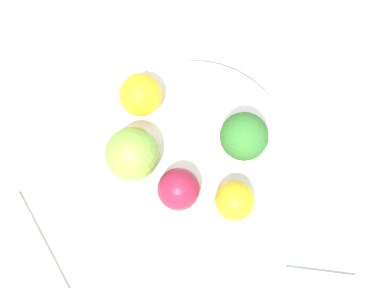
{
  "coord_description": "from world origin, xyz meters",
  "views": [
    {
      "loc": [
        0.19,
        -0.06,
        0.6
      ],
      "look_at": [
        0.0,
        0.0,
        0.06
      ],
      "focal_mm": 50.0,
      "sensor_mm": 36.0,
      "label": 1
    }
  ],
  "objects_px": {
    "broccoli": "(244,137)",
    "spoon": "(321,279)",
    "bowl": "(192,152)",
    "apple_green": "(179,189)",
    "orange_back": "(235,201)",
    "apple_red": "(131,150)",
    "orange_front": "(141,95)"
  },
  "relations": [
    {
      "from": "broccoli",
      "to": "spoon",
      "type": "bearing_deg",
      "value": 14.64
    },
    {
      "from": "bowl",
      "to": "apple_green",
      "type": "bearing_deg",
      "value": -30.65
    },
    {
      "from": "broccoli",
      "to": "orange_back",
      "type": "xyz_separation_m",
      "value": [
        0.06,
        -0.03,
        -0.02
      ]
    },
    {
      "from": "orange_back",
      "to": "apple_green",
      "type": "bearing_deg",
      "value": -118.05
    },
    {
      "from": "spoon",
      "to": "apple_red",
      "type": "bearing_deg",
      "value": -138.41
    },
    {
      "from": "broccoli",
      "to": "orange_front",
      "type": "relative_size",
      "value": 1.32
    },
    {
      "from": "apple_red",
      "to": "spoon",
      "type": "height_order",
      "value": "apple_red"
    },
    {
      "from": "broccoli",
      "to": "orange_front",
      "type": "height_order",
      "value": "broccoli"
    },
    {
      "from": "orange_front",
      "to": "spoon",
      "type": "height_order",
      "value": "orange_front"
    },
    {
      "from": "apple_red",
      "to": "orange_front",
      "type": "height_order",
      "value": "apple_red"
    },
    {
      "from": "apple_green",
      "to": "orange_front",
      "type": "distance_m",
      "value": 0.11
    },
    {
      "from": "apple_red",
      "to": "apple_green",
      "type": "xyz_separation_m",
      "value": [
        0.05,
        0.04,
        -0.01
      ]
    },
    {
      "from": "apple_red",
      "to": "orange_back",
      "type": "xyz_separation_m",
      "value": [
        0.08,
        0.09,
        -0.01
      ]
    },
    {
      "from": "apple_red",
      "to": "apple_green",
      "type": "bearing_deg",
      "value": 34.73
    },
    {
      "from": "apple_red",
      "to": "orange_back",
      "type": "distance_m",
      "value": 0.12
    },
    {
      "from": "orange_front",
      "to": "spoon",
      "type": "relative_size",
      "value": 0.64
    },
    {
      "from": "broccoli",
      "to": "spoon",
      "type": "relative_size",
      "value": 0.85
    },
    {
      "from": "apple_green",
      "to": "orange_back",
      "type": "xyz_separation_m",
      "value": [
        0.03,
        0.05,
        -0.0
      ]
    },
    {
      "from": "apple_green",
      "to": "apple_red",
      "type": "bearing_deg",
      "value": -145.27
    },
    {
      "from": "apple_green",
      "to": "orange_back",
      "type": "height_order",
      "value": "apple_green"
    },
    {
      "from": "orange_front",
      "to": "spoon",
      "type": "distance_m",
      "value": 0.28
    },
    {
      "from": "apple_green",
      "to": "orange_front",
      "type": "relative_size",
      "value": 0.93
    },
    {
      "from": "broccoli",
      "to": "spoon",
      "type": "xyz_separation_m",
      "value": [
        0.15,
        0.04,
        -0.06
      ]
    },
    {
      "from": "orange_front",
      "to": "apple_green",
      "type": "bearing_deg",
      "value": 5.38
    },
    {
      "from": "spoon",
      "to": "orange_front",
      "type": "bearing_deg",
      "value": -151.17
    },
    {
      "from": "apple_red",
      "to": "orange_back",
      "type": "bearing_deg",
      "value": 47.75
    },
    {
      "from": "apple_green",
      "to": "broccoli",
      "type": "bearing_deg",
      "value": 111.3
    },
    {
      "from": "bowl",
      "to": "broccoli",
      "type": "distance_m",
      "value": 0.07
    },
    {
      "from": "broccoli",
      "to": "apple_green",
      "type": "relative_size",
      "value": 1.43
    },
    {
      "from": "bowl",
      "to": "spoon",
      "type": "distance_m",
      "value": 0.19
    },
    {
      "from": "spoon",
      "to": "bowl",
      "type": "bearing_deg",
      "value": -151.93
    },
    {
      "from": "broccoli",
      "to": "orange_back",
      "type": "height_order",
      "value": "broccoli"
    }
  ]
}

